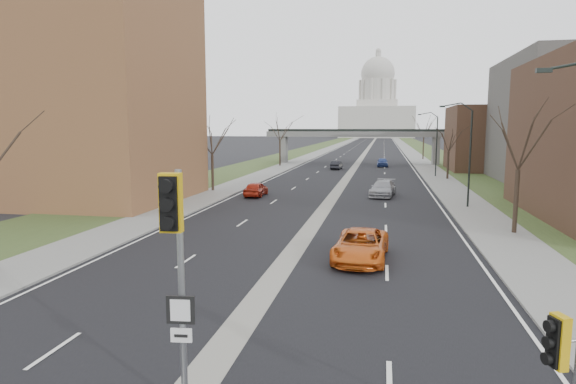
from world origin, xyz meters
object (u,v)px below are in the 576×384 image
(signal_pole_median, at_px, (176,250))
(car_right_mid, at_px, (383,188))
(car_left_far, at_px, (337,165))
(car_right_near, at_px, (361,245))
(car_right_far, at_px, (382,162))
(car_left_near, at_px, (256,189))

(signal_pole_median, relative_size, car_right_mid, 1.08)
(car_right_mid, bearing_deg, car_left_far, 111.47)
(car_left_far, height_order, car_right_near, car_right_near)
(car_left_far, xyz_separation_m, car_right_far, (7.30, 6.78, 0.10))
(car_right_near, distance_m, car_right_mid, 23.74)
(car_left_near, relative_size, car_right_near, 0.77)
(signal_pole_median, relative_size, car_left_near, 1.36)
(car_left_near, xyz_separation_m, car_right_mid, (12.30, 2.37, 0.05))
(car_right_mid, relative_size, car_right_far, 1.18)
(car_right_near, height_order, car_right_far, car_right_far)
(car_left_near, bearing_deg, car_right_near, 117.63)
(car_left_near, relative_size, car_left_far, 1.03)
(car_right_near, height_order, car_right_mid, car_right_mid)
(car_left_far, xyz_separation_m, car_right_near, (6.35, -53.64, 0.09))
(car_left_near, bearing_deg, car_right_far, -107.42)
(car_left_far, bearing_deg, car_right_far, -133.06)
(signal_pole_median, distance_m, car_right_near, 15.23)
(car_right_near, bearing_deg, car_right_far, 92.30)
(car_left_far, bearing_deg, car_left_near, 85.43)
(car_right_near, xyz_separation_m, car_right_mid, (1.07, 23.72, 0.01))
(car_right_mid, bearing_deg, car_left_near, -161.57)
(car_right_near, relative_size, car_right_far, 1.22)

